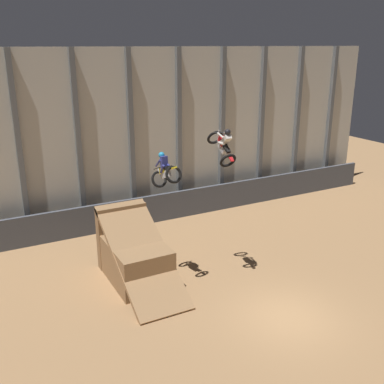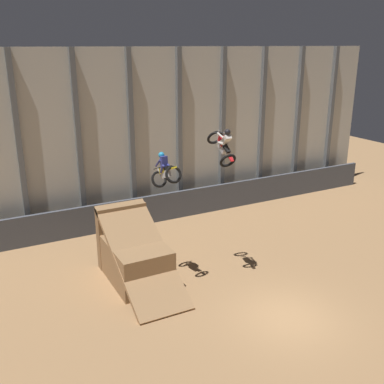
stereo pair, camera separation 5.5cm
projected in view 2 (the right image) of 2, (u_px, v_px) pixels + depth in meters
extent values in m
plane|color=#9E754C|center=(286.00, 317.00, 17.46)|extent=(60.00, 60.00, 0.00)
cube|color=beige|center=(155.00, 135.00, 26.48)|extent=(32.00, 0.12, 9.99)
cube|color=slate|center=(19.00, 149.00, 22.94)|extent=(0.28, 0.28, 9.99)
cube|color=slate|center=(79.00, 143.00, 24.29)|extent=(0.28, 0.28, 9.99)
cube|color=slate|center=(132.00, 138.00, 25.63)|extent=(0.28, 0.28, 9.99)
cube|color=slate|center=(179.00, 134.00, 26.98)|extent=(0.28, 0.28, 9.99)
cube|color=slate|center=(222.00, 129.00, 28.33)|extent=(0.28, 0.28, 9.99)
cube|color=slate|center=(262.00, 125.00, 29.68)|extent=(0.28, 0.28, 9.99)
cube|color=slate|center=(297.00, 122.00, 31.03)|extent=(0.28, 0.28, 9.99)
cube|color=slate|center=(330.00, 119.00, 32.37)|extent=(0.28, 0.28, 9.99)
cube|color=#474C56|center=(164.00, 207.00, 26.84)|extent=(31.36, 0.20, 1.68)
cube|color=#966F48|center=(135.00, 260.00, 20.12)|extent=(2.31, 3.75, 1.80)
cube|color=olive|center=(122.00, 235.00, 21.29)|extent=(2.36, 0.50, 3.00)
cube|color=#9E754C|center=(141.00, 255.00, 19.26)|extent=(2.36, 5.45, 3.17)
torus|color=black|center=(159.00, 179.00, 19.27)|extent=(0.75, 0.42, 0.72)
torus|color=black|center=(173.00, 175.00, 18.05)|extent=(0.75, 0.42, 0.72)
cube|color=#B7B7BC|center=(166.00, 174.00, 18.62)|extent=(0.21, 0.60, 0.46)
cube|color=yellow|center=(163.00, 170.00, 18.77)|extent=(0.23, 0.51, 0.39)
cube|color=black|center=(167.00, 168.00, 18.43)|extent=(0.19, 0.57, 0.32)
cube|color=yellow|center=(173.00, 168.00, 17.97)|extent=(0.16, 0.36, 0.19)
cylinder|color=#B7B7BC|center=(160.00, 173.00, 19.12)|extent=(0.08, 0.43, 0.43)
cylinder|color=black|center=(159.00, 168.00, 19.09)|extent=(0.61, 0.32, 0.04)
cube|color=navy|center=(164.00, 162.00, 18.60)|extent=(0.29, 0.23, 0.51)
sphere|color=#2393CC|center=(161.00, 155.00, 18.70)|extent=(0.28, 0.35, 0.34)
cylinder|color=navy|center=(162.00, 169.00, 18.59)|extent=(0.13, 0.33, 0.41)
cylinder|color=navy|center=(167.00, 168.00, 18.71)|extent=(0.13, 0.33, 0.41)
cylinder|color=navy|center=(158.00, 163.00, 18.74)|extent=(0.10, 0.44, 0.41)
cylinder|color=navy|center=(165.00, 162.00, 18.89)|extent=(0.10, 0.44, 0.41)
torus|color=black|center=(215.00, 138.00, 19.42)|extent=(0.75, 0.52, 0.67)
torus|color=black|center=(228.00, 161.00, 18.64)|extent=(0.75, 0.52, 0.67)
cube|color=#B7B7BC|center=(222.00, 148.00, 18.91)|extent=(0.21, 0.60, 0.52)
cube|color=red|center=(222.00, 141.00, 18.86)|extent=(0.22, 0.51, 0.44)
cube|color=black|center=(226.00, 148.00, 18.63)|extent=(0.19, 0.54, 0.40)
cube|color=red|center=(231.00, 158.00, 18.40)|extent=(0.16, 0.34, 0.25)
cylinder|color=#B7B7BC|center=(218.00, 136.00, 19.14)|extent=(0.06, 0.16, 0.55)
cylinder|color=black|center=(220.00, 133.00, 18.94)|extent=(0.56, 0.41, 0.04)
cube|color=silver|center=(226.00, 140.00, 18.53)|extent=(0.30, 0.51, 0.46)
sphere|color=black|center=(227.00, 132.00, 18.35)|extent=(0.28, 0.37, 0.36)
cylinder|color=silver|center=(221.00, 143.00, 18.71)|extent=(0.13, 0.43, 0.13)
cylinder|color=silver|center=(226.00, 143.00, 18.80)|extent=(0.13, 0.43, 0.13)
cylinder|color=silver|center=(221.00, 136.00, 18.59)|extent=(0.11, 0.53, 0.19)
cylinder|color=silver|center=(227.00, 135.00, 18.71)|extent=(0.11, 0.53, 0.19)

